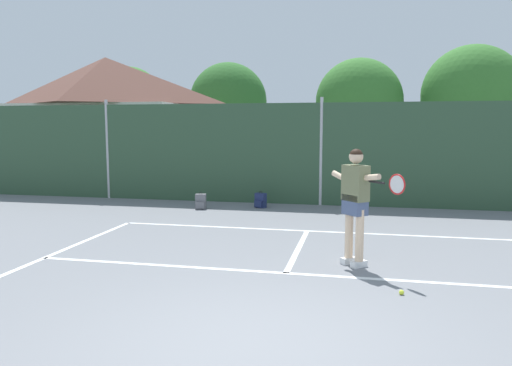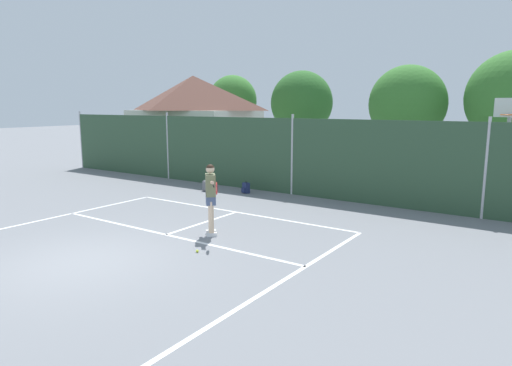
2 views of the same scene
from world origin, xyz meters
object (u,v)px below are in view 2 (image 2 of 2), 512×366
at_px(basketball_hoop, 507,137).
at_px(tennis_player, 211,193).
at_px(tennis_ball, 197,251).
at_px(backpack_grey, 207,186).
at_px(backpack_navy, 246,188).

height_order(basketball_hoop, tennis_player, basketball_hoop).
bearing_deg(tennis_player, basketball_hoop, 53.03).
height_order(tennis_player, tennis_ball, tennis_player).
distance_m(tennis_player, backpack_grey, 6.19).
xyz_separation_m(backpack_grey, backpack_navy, (1.53, 0.52, 0.00)).
distance_m(backpack_grey, backpack_navy, 1.61).
xyz_separation_m(basketball_hoop, tennis_ball, (-5.19, -8.96, -2.28)).
height_order(basketball_hoop, backpack_grey, basketball_hoop).
distance_m(tennis_player, tennis_ball, 1.76).
height_order(tennis_ball, backpack_grey, backpack_grey).
height_order(tennis_player, backpack_navy, tennis_player).
bearing_deg(tennis_ball, tennis_player, 116.58).
bearing_deg(basketball_hoop, backpack_navy, -162.46).
xyz_separation_m(tennis_ball, backpack_grey, (-4.71, 5.80, 0.16)).
bearing_deg(basketball_hoop, tennis_player, -126.97).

